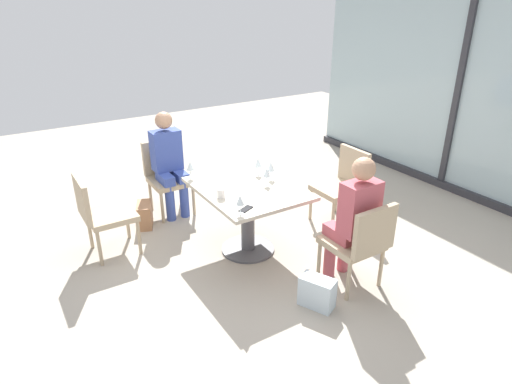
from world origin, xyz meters
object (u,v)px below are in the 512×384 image
Objects in this scene: wine_glass_2 at (267,173)px; cell_phone_on_table at (246,209)px; dining_table_main at (248,204)px; wine_glass_4 at (190,166)px; chair_side_end at (167,173)px; coffee_cup at (221,193)px; wine_glass_3 at (258,163)px; wine_glass_0 at (240,200)px; handbag_0 at (317,292)px; chair_near_window at (343,182)px; person_far_right at (354,215)px; chair_far_right at (360,240)px; person_side_end at (169,160)px; handbag_1 at (145,215)px; chair_front_left at (100,211)px; wine_glass_1 at (271,167)px.

cell_phone_on_table is (0.36, -0.46, -0.13)m from wine_glass_2.
dining_table_main is 6.25× the size of wine_glass_4.
wine_glass_2 reaches higher than chair_side_end.
coffee_cup reaches higher than cell_phone_on_table.
chair_side_end is 4.70× the size of wine_glass_3.
wine_glass_2 is (-0.41, 0.55, 0.00)m from wine_glass_0.
handbag_0 is (1.02, 0.37, -0.64)m from coffee_cup.
wine_glass_2 is (0.06, -1.10, 0.37)m from chair_near_window.
person_far_right reaches higher than dining_table_main.
chair_far_right is 0.69× the size of person_side_end.
person_far_right is at bearing 19.29° from wine_glass_2.
chair_side_end is at bearing 163.63° from handbag_0.
wine_glass_4 reaches higher than dining_table_main.
wine_glass_0 is 0.62× the size of handbag_0.
wine_glass_4 is at bearing -150.87° from chair_far_right.
chair_far_right is 4.70× the size of wine_glass_2.
person_side_end is at bearing 131.78° from handbag_1.
chair_far_right is at bearing 29.13° from wine_glass_4.
chair_front_left is at bearing -107.89° from wine_glass_3.
wine_glass_2 and wine_glass_4 have the same top height.
dining_table_main is 1.29m from chair_near_window.
handbag_1 is at bearing -147.73° from wine_glass_4.
chair_side_end is 1.50m from wine_glass_1.
cell_phone_on_table is (-0.66, -0.78, 0.24)m from chair_far_right.
wine_glass_4 is (-1.49, -0.89, 0.16)m from person_far_right.
wine_glass_4 is (0.83, -0.04, 0.37)m from chair_side_end.
handbag_0 is (1.10, -1.26, -0.36)m from chair_near_window.
wine_glass_0 is 1.28× the size of cell_phone_on_table.
chair_side_end is at bearing 144.23° from handbag_1.
wine_glass_2 is 1.00× the size of wine_glass_3.
chair_far_right is 2.90× the size of handbag_1.
wine_glass_3 is at bearing -168.23° from person_far_right.
chair_near_window is 6.04× the size of cell_phone_on_table.
person_far_right is 6.81× the size of wine_glass_2.
handbag_0 is (1.32, -0.23, -0.72)m from wine_glass_3.
chair_near_window is at bearing 83.71° from handbag_1.
person_far_right reaches higher than wine_glass_3.
wine_glass_2 is at bearing -87.05° from chair_near_window.
handbag_1 is (-0.37, 0.55, -0.36)m from chair_front_left.
wine_glass_2 is at bearing 22.32° from person_side_end.
wine_glass_3 is 1.53m from handbag_0.
coffee_cup is (0.30, -0.60, -0.09)m from wine_glass_3.
wine_glass_3 is at bearing 145.11° from handbag_0.
chair_near_window reaches higher than coffee_cup.
wine_glass_2 is 1.28× the size of cell_phone_on_table.
chair_front_left reaches higher than handbag_0.
coffee_cup is 0.62× the size of cell_phone_on_table.
handbag_0 is (1.83, 1.33, -0.36)m from chair_front_left.
chair_side_end is at bearing -179.96° from coffee_cup.
person_far_right reaches higher than wine_glass_0.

